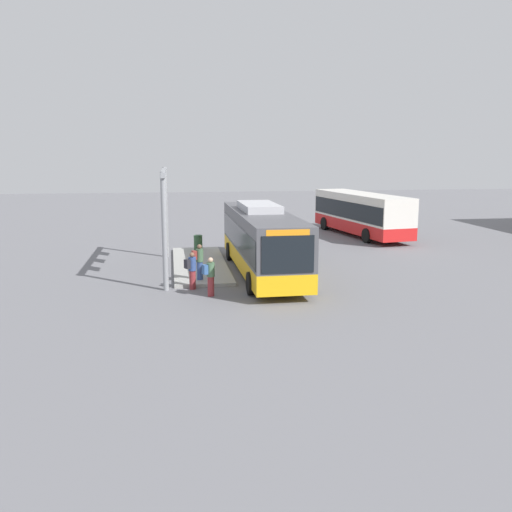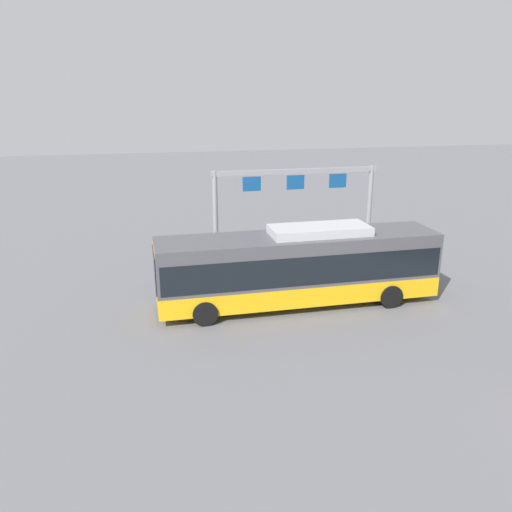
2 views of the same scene
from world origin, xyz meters
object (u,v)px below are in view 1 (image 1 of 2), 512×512
(person_boarding, at_px, (210,276))
(trash_bin, at_px, (198,242))
(bus_background_left, at_px, (361,211))
(person_waiting_mid, at_px, (192,270))
(person_waiting_near, at_px, (199,261))
(bus_main, at_px, (262,238))

(person_boarding, height_order, trash_bin, person_boarding)
(bus_background_left, distance_m, trash_bin, 13.27)
(bus_background_left, xyz_separation_m, person_waiting_mid, (14.56, -12.89, -0.89))
(bus_background_left, height_order, person_waiting_near, bus_background_left)
(bus_background_left, height_order, person_boarding, bus_background_left)
(person_boarding, bearing_deg, person_waiting_mid, 97.44)
(person_waiting_near, distance_m, person_waiting_mid, 1.26)
(bus_background_left, xyz_separation_m, person_waiting_near, (13.36, -12.50, -0.73))
(person_boarding, bearing_deg, trash_bin, 68.80)
(person_boarding, distance_m, person_waiting_mid, 1.50)
(person_waiting_near, height_order, trash_bin, person_waiting_near)
(bus_background_left, xyz_separation_m, trash_bin, (5.21, -12.15, -1.17))
(bus_main, xyz_separation_m, trash_bin, (-6.50, -2.87, -1.20))
(bus_background_left, bearing_deg, person_waiting_mid, 129.85)
(bus_background_left, bearing_deg, bus_main, 133.02)
(person_boarding, height_order, person_waiting_near, person_waiting_near)
(bus_background_left, height_order, person_waiting_mid, bus_background_left)
(person_waiting_near, height_order, person_waiting_mid, person_waiting_near)
(bus_main, distance_m, bus_background_left, 14.94)
(bus_main, height_order, bus_background_left, bus_main)
(bus_background_left, bearing_deg, person_waiting_near, 128.29)
(bus_main, xyz_separation_m, person_waiting_mid, (2.84, -3.62, -0.92))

